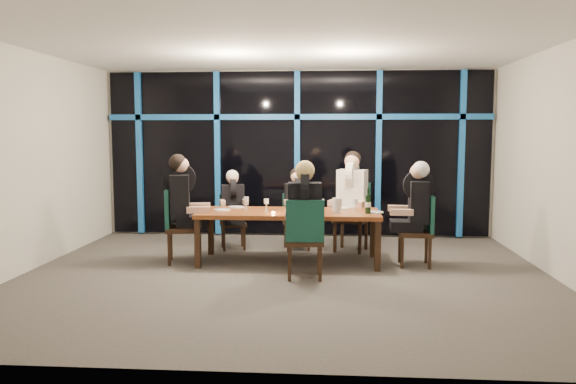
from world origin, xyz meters
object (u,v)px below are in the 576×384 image
chair_far_left (233,218)px  diner_far_left (233,198)px  chair_far_mid (296,218)px  diner_end_right (416,198)px  diner_end_left (183,192)px  wine_bottle (368,204)px  dining_table (289,216)px  diner_near_mid (305,202)px  chair_end_right (421,227)px  chair_far_right (353,212)px  chair_end_left (177,222)px  diner_far_mid (297,197)px  diner_far_right (351,186)px  water_pitcher (337,205)px  chair_near_mid (305,235)px

chair_far_left → diner_far_left: diner_far_left is taller
chair_far_mid → diner_end_right: bearing=-44.0°
chair_far_left → diner_end_left: (-0.54, -1.06, 0.53)m
wine_bottle → dining_table: bearing=172.4°
diner_near_mid → wine_bottle: 1.12m
diner_end_left → chair_end_right: bearing=-102.1°
dining_table → chair_far_right: bearing=45.0°
diner_far_left → chair_end_left: bearing=-137.8°
dining_table → diner_far_mid: bearing=86.1°
chair_far_mid → diner_end_left: bearing=-157.3°
dining_table → diner_far_right: 1.32m
diner_end_right → chair_far_left: bearing=-108.4°
chair_far_left → dining_table: bearing=-59.2°
diner_end_right → water_pitcher: bearing=-87.0°
diner_far_right → wine_bottle: diner_far_right is taller
chair_end_right → water_pitcher: size_ratio=4.81×
chair_end_left → water_pitcher: 2.31m
chair_far_right → diner_far_mid: size_ratio=1.25×
diner_far_right → diner_end_left: (-2.46, -0.98, -0.01)m
chair_end_left → diner_end_left: diner_end_left is taller
chair_near_mid → diner_far_mid: diner_far_mid is taller
chair_far_mid → wine_bottle: wine_bottle is taller
diner_far_left → diner_end_left: size_ratio=0.81×
chair_end_right → diner_end_left: (-3.40, -0.01, 0.46)m
chair_far_left → chair_far_right: chair_far_right is taller
chair_far_right → chair_end_left: (-2.57, -1.08, -0.01)m
dining_table → diner_end_right: 1.82m
chair_far_right → diner_end_right: diner_end_right is taller
diner_near_mid → diner_far_mid: bearing=-86.5°
chair_far_right → diner_far_mid: bearing=-159.5°
chair_far_left → water_pitcher: size_ratio=4.15×
chair_end_left → chair_end_right: (3.49, 0.03, -0.03)m
dining_table → chair_far_left: (-0.99, 0.96, -0.19)m
wine_bottle → water_pitcher: (-0.44, 0.04, -0.03)m
chair_far_mid → water_pitcher: water_pitcher is taller
chair_near_mid → diner_far_left: diner_far_left is taller
dining_table → diner_end_left: (-1.53, -0.11, 0.34)m
diner_far_left → diner_near_mid: bearing=-70.0°
diner_near_mid → chair_end_right: bearing=-157.5°
chair_near_mid → diner_near_mid: 0.42m
chair_far_mid → chair_near_mid: (0.22, -1.94, 0.08)m
chair_near_mid → diner_far_mid: 1.90m
chair_far_right → diner_far_mid: diner_far_mid is taller
chair_end_right → water_pitcher: chair_end_right is taller
diner_far_right → diner_near_mid: 1.85m
diner_far_left → wine_bottle: (2.09, -1.03, 0.05)m
diner_far_mid → water_pitcher: bearing=-70.9°
diner_near_mid → diner_far_right: bearing=-114.0°
diner_end_right → diner_near_mid: diner_near_mid is taller
chair_end_right → diner_end_right: (-0.09, 0.00, 0.40)m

